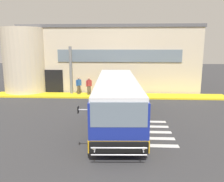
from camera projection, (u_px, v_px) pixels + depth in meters
name	position (u px, v px, depth m)	size (l,w,h in m)	color
ground_plane	(104.00, 111.00, 17.20)	(80.00, 90.00, 0.02)	#353538
bay_paint_stripes	(132.00, 132.00, 12.98)	(4.40, 3.96, 0.01)	silver
terminal_building	(106.00, 57.00, 27.88)	(19.88, 13.80, 6.81)	beige
boarding_curb	(108.00, 96.00, 21.88)	(22.08, 2.00, 0.15)	yellow
entry_support_column	(71.00, 70.00, 22.20)	(0.28, 0.28, 4.56)	slate
bus_main_foreground	(117.00, 100.00, 14.89)	(3.13, 11.80, 2.70)	navy
passenger_near_column	(79.00, 84.00, 22.13)	(0.51, 0.51, 1.68)	#4C4233
passenger_by_doorway	(89.00, 85.00, 21.83)	(0.50, 0.39, 1.68)	#4C4233
safety_bollard_yellow	(121.00, 95.00, 20.57)	(0.18, 0.18, 0.90)	yellow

